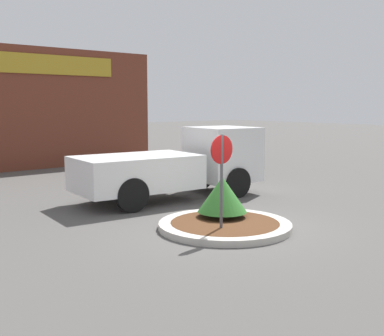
{
  "coord_description": "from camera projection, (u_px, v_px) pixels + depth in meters",
  "views": [
    {
      "loc": [
        -7.97,
        -8.26,
        3.01
      ],
      "look_at": [
        0.42,
        1.74,
        1.29
      ],
      "focal_mm": 45.0,
      "sensor_mm": 36.0,
      "label": 1
    }
  ],
  "objects": [
    {
      "name": "traffic_island",
      "position": [
        225.0,
        225.0,
        11.73
      ],
      "size": [
        3.25,
        3.25,
        0.16
      ],
      "color": "#BCB7AD",
      "rests_on": "ground_plane"
    },
    {
      "name": "ground_plane",
      "position": [
        225.0,
        229.0,
        11.74
      ],
      "size": [
        120.0,
        120.0,
        0.0
      ],
      "primitive_type": "plane",
      "color": "#514F4C"
    },
    {
      "name": "island_shrub",
      "position": [
        222.0,
        194.0,
        12.22
      ],
      "size": [
        1.26,
        1.26,
        1.04
      ],
      "color": "brown",
      "rests_on": "traffic_island"
    },
    {
      "name": "stop_sign",
      "position": [
        222.0,
        166.0,
        11.02
      ],
      "size": [
        0.66,
        0.07,
        2.34
      ],
      "color": "#4C4C51",
      "rests_on": "ground_plane"
    },
    {
      "name": "utility_truck",
      "position": [
        179.0,
        164.0,
        15.47
      ],
      "size": [
        6.33,
        2.74,
        2.25
      ],
      "rotation": [
        0.0,
        0.0,
        -0.1
      ],
      "color": "white",
      "rests_on": "ground_plane"
    }
  ]
}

